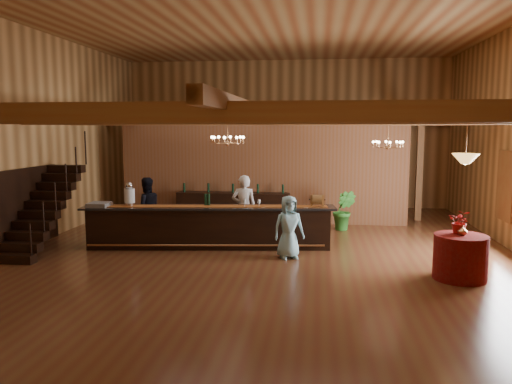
# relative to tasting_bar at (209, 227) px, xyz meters

# --- Properties ---
(floor) EXTENTS (14.00, 14.00, 0.00)m
(floor) POSITION_rel_tasting_bar_xyz_m (1.42, 0.03, -0.53)
(floor) COLOR brown
(floor) RESTS_ON ground
(ceiling) EXTENTS (14.00, 14.00, 0.00)m
(ceiling) POSITION_rel_tasting_bar_xyz_m (1.42, 0.03, 4.97)
(ceiling) COLOR #A78048
(ceiling) RESTS_ON wall_back
(wall_back) EXTENTS (12.00, 0.10, 5.50)m
(wall_back) POSITION_rel_tasting_bar_xyz_m (1.42, 7.03, 2.22)
(wall_back) COLOR tan
(wall_back) RESTS_ON floor
(wall_front) EXTENTS (12.00, 0.10, 5.50)m
(wall_front) POSITION_rel_tasting_bar_xyz_m (1.42, -6.97, 2.22)
(wall_front) COLOR tan
(wall_front) RESTS_ON floor
(wall_left) EXTENTS (0.10, 14.00, 5.50)m
(wall_left) POSITION_rel_tasting_bar_xyz_m (-4.58, 0.03, 2.22)
(wall_left) COLOR tan
(wall_left) RESTS_ON floor
(beam_grid) EXTENTS (11.90, 13.90, 0.39)m
(beam_grid) POSITION_rel_tasting_bar_xyz_m (1.42, 0.54, 2.71)
(beam_grid) COLOR olive
(beam_grid) RESTS_ON wall_left
(support_posts) EXTENTS (9.20, 10.20, 3.20)m
(support_posts) POSITION_rel_tasting_bar_xyz_m (1.42, -0.47, 1.07)
(support_posts) COLOR olive
(support_posts) RESTS_ON floor
(partition_wall) EXTENTS (9.00, 0.18, 3.10)m
(partition_wall) POSITION_rel_tasting_bar_xyz_m (0.92, 3.53, 1.02)
(partition_wall) COLOR brown
(partition_wall) RESTS_ON floor
(window_right_back) EXTENTS (0.12, 1.05, 1.75)m
(window_right_back) POSITION_rel_tasting_bar_xyz_m (7.37, 1.03, 1.02)
(window_right_back) COLOR white
(window_right_back) RESTS_ON wall_right
(staircase) EXTENTS (1.00, 2.80, 2.00)m
(staircase) POSITION_rel_tasting_bar_xyz_m (-4.03, -0.71, 0.47)
(staircase) COLOR black
(staircase) RESTS_ON floor
(backroom_boxes) EXTENTS (4.10, 0.60, 1.10)m
(backroom_boxes) POSITION_rel_tasting_bar_xyz_m (1.13, 5.53, -0.00)
(backroom_boxes) COLOR black
(backroom_boxes) RESTS_ON floor
(tasting_bar) EXTENTS (6.34, 1.53, 1.06)m
(tasting_bar) POSITION_rel_tasting_bar_xyz_m (0.00, 0.00, 0.00)
(tasting_bar) COLOR black
(tasting_bar) RESTS_ON floor
(beverage_dispenser) EXTENTS (0.26, 0.26, 0.60)m
(beverage_dispenser) POSITION_rel_tasting_bar_xyz_m (-1.98, -0.18, 0.80)
(beverage_dispenser) COLOR silver
(beverage_dispenser) RESTS_ON tasting_bar
(glass_rack_tray) EXTENTS (0.50, 0.50, 0.10)m
(glass_rack_tray) POSITION_rel_tasting_bar_xyz_m (-2.69, -0.37, 0.57)
(glass_rack_tray) COLOR gray
(glass_rack_tray) RESTS_ON tasting_bar
(raffle_drum) EXTENTS (0.34, 0.24, 0.30)m
(raffle_drum) POSITION_rel_tasting_bar_xyz_m (2.68, 0.27, 0.69)
(raffle_drum) COLOR brown
(raffle_drum) RESTS_ON tasting_bar
(bar_bottle_0) EXTENTS (0.07, 0.07, 0.30)m
(bar_bottle_0) POSITION_rel_tasting_bar_xyz_m (-0.11, 0.11, 0.67)
(bar_bottle_0) COLOR black
(bar_bottle_0) RESTS_ON tasting_bar
(bar_bottle_1) EXTENTS (0.07, 0.07, 0.30)m
(bar_bottle_1) POSITION_rel_tasting_bar_xyz_m (-0.03, 0.12, 0.67)
(bar_bottle_1) COLOR black
(bar_bottle_1) RESTS_ON tasting_bar
(backbar_shelf) EXTENTS (3.52, 0.63, 0.99)m
(backbar_shelf) POSITION_rel_tasting_bar_xyz_m (0.07, 3.14, -0.04)
(backbar_shelf) COLOR black
(backbar_shelf) RESTS_ON floor
(round_table) EXTENTS (1.03, 1.03, 0.89)m
(round_table) POSITION_rel_tasting_bar_xyz_m (5.51, -1.96, -0.09)
(round_table) COLOR #6C0304
(round_table) RESTS_ON floor
(chandelier_left) EXTENTS (0.80, 0.80, 0.64)m
(chandelier_left) POSITION_rel_tasting_bar_xyz_m (0.51, -0.17, 2.18)
(chandelier_left) COLOR #B07549
(chandelier_left) RESTS_ON beam_grid
(chandelier_right) EXTENTS (0.80, 0.80, 0.79)m
(chandelier_right) POSITION_rel_tasting_bar_xyz_m (4.51, 1.61, 2.03)
(chandelier_right) COLOR #B07549
(chandelier_right) RESTS_ON beam_grid
(pendant_lamp) EXTENTS (0.52, 0.52, 0.90)m
(pendant_lamp) POSITION_rel_tasting_bar_xyz_m (5.51, -1.96, 1.87)
(pendant_lamp) COLOR #B07549
(pendant_lamp) RESTS_ON beam_grid
(bartender) EXTENTS (0.67, 0.46, 1.77)m
(bartender) POSITION_rel_tasting_bar_xyz_m (0.77, 0.77, 0.35)
(bartender) COLOR silver
(bartender) RESTS_ON floor
(staff_second) EXTENTS (1.02, 0.96, 1.67)m
(staff_second) POSITION_rel_tasting_bar_xyz_m (-1.91, 0.81, 0.30)
(staff_second) COLOR black
(staff_second) RESTS_ON floor
(guest) EXTENTS (0.83, 0.69, 1.46)m
(guest) POSITION_rel_tasting_bar_xyz_m (2.04, -0.77, 0.20)
(guest) COLOR #8DC5D0
(guest) RESTS_ON floor
(floor_plant) EXTENTS (0.76, 0.66, 1.19)m
(floor_plant) POSITION_rel_tasting_bar_xyz_m (3.45, 2.60, 0.06)
(floor_plant) COLOR #2E7924
(floor_plant) RESTS_ON floor
(table_flowers) EXTENTS (0.54, 0.51, 0.48)m
(table_flowers) POSITION_rel_tasting_bar_xyz_m (5.52, -1.81, 0.60)
(table_flowers) COLOR #A11413
(table_flowers) RESTS_ON round_table
(table_vase) EXTENTS (0.17, 0.17, 0.30)m
(table_vase) POSITION_rel_tasting_bar_xyz_m (5.53, -1.97, 0.51)
(table_vase) COLOR #B07549
(table_vase) RESTS_ON round_table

